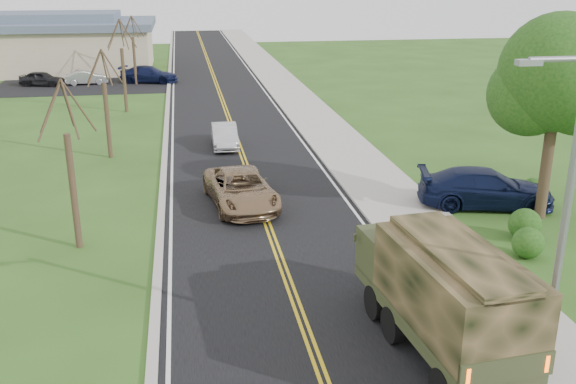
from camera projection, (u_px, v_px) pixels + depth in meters
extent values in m
cube|color=black|center=(220.00, 94.00, 52.28)|extent=(8.00, 120.00, 0.01)
cube|color=#9E998E|center=(270.00, 92.00, 52.90)|extent=(0.30, 120.00, 0.12)
cube|color=#9E998E|center=(291.00, 91.00, 53.18)|extent=(3.20, 120.00, 0.10)
cube|color=#9E998E|center=(168.00, 95.00, 51.62)|extent=(0.30, 120.00, 0.10)
cylinder|color=gray|center=(563.00, 235.00, 13.97)|extent=(0.18, 0.18, 8.00)
cylinder|color=gray|center=(562.00, 59.00, 12.64)|extent=(1.40, 0.12, 0.12)
cube|color=gray|center=(529.00, 62.00, 12.55)|extent=(0.50, 0.22, 0.12)
cylinder|color=#38281C|center=(547.00, 158.00, 25.18)|extent=(0.44, 0.44, 5.04)
sphere|color=#164012|center=(559.00, 72.00, 24.10)|extent=(4.50, 4.50, 4.50)
sphere|color=#164012|center=(530.00, 94.00, 24.73)|extent=(3.24, 3.24, 3.24)
cylinder|color=#38281C|center=(73.00, 192.00, 22.53)|extent=(0.24, 0.24, 4.20)
cylinder|color=#38281C|center=(79.00, 106.00, 21.74)|extent=(1.01, 0.33, 1.90)
cylinder|color=#38281C|center=(68.00, 106.00, 22.15)|extent=(0.13, 1.29, 1.74)
cylinder|color=#38281C|center=(50.00, 106.00, 21.64)|extent=(0.98, 0.43, 1.90)
cylinder|color=#38281C|center=(49.00, 113.00, 21.06)|extent=(0.79, 1.05, 1.77)
cylinder|color=#38281C|center=(70.00, 109.00, 21.20)|extent=(0.58, 0.90, 1.90)
cylinder|color=#38281C|center=(108.00, 121.00, 33.76)|extent=(0.24, 0.24, 3.96)
cylinder|color=#38281C|center=(112.00, 66.00, 33.01)|extent=(0.96, 0.32, 1.79)
cylinder|color=#38281C|center=(104.00, 66.00, 33.40)|extent=(0.12, 1.22, 1.65)
cylinder|color=#38281C|center=(94.00, 66.00, 32.92)|extent=(0.93, 0.41, 1.79)
cylinder|color=#38281C|center=(94.00, 69.00, 32.38)|extent=(0.75, 0.99, 1.67)
cylinder|color=#38281C|center=(107.00, 67.00, 32.51)|extent=(0.55, 0.85, 1.80)
cylinder|color=#38281C|center=(124.00, 81.00, 44.88)|extent=(0.24, 0.24, 4.44)
cylinder|color=#38281C|center=(128.00, 33.00, 44.04)|extent=(1.07, 0.35, 2.00)
cylinder|color=#38281C|center=(122.00, 34.00, 44.47)|extent=(0.13, 1.36, 1.84)
cylinder|color=#38281C|center=(113.00, 34.00, 43.93)|extent=(1.03, 0.46, 2.00)
cylinder|color=#38281C|center=(114.00, 36.00, 43.32)|extent=(0.83, 1.10, 1.87)
cylinder|color=#38281C|center=(124.00, 34.00, 43.47)|extent=(0.61, 0.95, 2.01)
cylinder|color=#38281C|center=(135.00, 61.00, 56.13)|extent=(0.24, 0.24, 4.08)
cylinder|color=#38281C|center=(138.00, 26.00, 55.36)|extent=(0.99, 0.33, 1.84)
cylinder|color=#38281C|center=(133.00, 27.00, 55.76)|extent=(0.13, 1.25, 1.69)
cylinder|color=#38281C|center=(127.00, 26.00, 55.26)|extent=(0.95, 0.42, 1.85)
cylinder|color=#38281C|center=(127.00, 28.00, 54.70)|extent=(0.77, 1.02, 1.72)
cylinder|color=#38281C|center=(135.00, 27.00, 54.84)|extent=(0.57, 0.88, 1.85)
cube|color=tan|center=(48.00, 49.00, 64.04)|extent=(20.00, 12.00, 4.20)
cube|color=#475466|center=(46.00, 24.00, 63.26)|extent=(21.00, 13.00, 0.70)
cube|color=#475466|center=(45.00, 17.00, 63.03)|extent=(14.00, 8.00, 0.90)
cube|color=black|center=(102.00, 85.00, 56.32)|extent=(18.00, 10.00, 0.02)
cylinder|color=black|center=(519.00, 376.00, 14.94)|extent=(0.41, 1.02, 1.00)
cylinder|color=black|center=(393.00, 325.00, 17.14)|extent=(0.41, 1.02, 1.00)
cylinder|color=black|center=(457.00, 315.00, 17.59)|extent=(0.41, 1.02, 1.00)
cylinder|color=black|center=(375.00, 302.00, 18.29)|extent=(0.41, 1.02, 1.00)
cylinder|color=black|center=(436.00, 294.00, 18.75)|extent=(0.41, 1.02, 1.00)
cube|color=#363D21|center=(436.00, 315.00, 16.72)|extent=(2.75, 6.51, 0.32)
cube|color=#363D21|center=(401.00, 253.00, 18.58)|extent=(2.32, 1.91, 1.27)
cube|color=black|center=(390.00, 236.00, 19.27)|extent=(1.99, 0.26, 0.63)
cube|color=#363D21|center=(451.00, 322.00, 15.94)|extent=(2.69, 4.98, 0.14)
cube|color=black|center=(455.00, 288.00, 15.63)|extent=(2.69, 4.98, 1.81)
cube|color=black|center=(458.00, 252.00, 15.32)|extent=(1.88, 4.91, 0.23)
cube|color=#363D21|center=(507.00, 369.00, 13.68)|extent=(2.26, 0.32, 0.59)
cube|color=#FF590C|center=(468.00, 377.00, 13.40)|extent=(0.09, 0.04, 0.41)
cube|color=#FF590C|center=(547.00, 364.00, 13.85)|extent=(0.09, 0.04, 0.41)
imported|color=#8E7050|center=(241.00, 189.00, 27.06)|extent=(3.17, 5.66, 1.49)
imported|color=#B7B7BC|center=(225.00, 136.00, 36.24)|extent=(1.40, 3.96, 1.30)
imported|color=#0E1533|center=(486.00, 188.00, 26.96)|extent=(5.96, 3.48, 1.62)
imported|color=black|center=(42.00, 79.00, 55.70)|extent=(4.02, 2.37, 1.28)
imported|color=#ACACB1|center=(87.00, 78.00, 56.46)|extent=(3.74, 1.67, 1.19)
imported|color=#0F1537|center=(149.00, 74.00, 57.30)|extent=(5.47, 3.34, 1.48)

